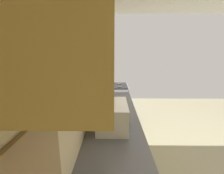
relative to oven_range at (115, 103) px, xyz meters
The scene contains 7 objects.
ground_plane 2.17m from the oven_range, 144.26° to the right, with size 7.04×7.04×0.00m, color gray.
wall_back 1.97m from the oven_range, 167.37° to the left, with size 4.52×0.12×2.68m, color beige.
counter_run 2.13m from the oven_range, behind, with size 3.56×0.64×0.90m.
upper_cabinets 2.60m from the oven_range, behind, with size 2.51×0.30×0.70m.
oven_range is the anchor object (origin of this frame).
microwave 2.15m from the oven_range, behind, with size 0.51×0.34×0.28m.
bowl 1.47m from the oven_range, behind, with size 0.18×0.18×0.04m.
Camera 1 is at (-1.95, 1.26, 1.75)m, focal length 24.26 mm.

